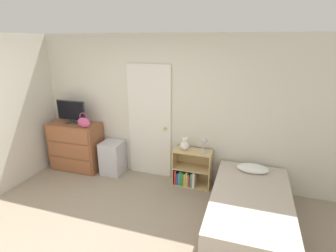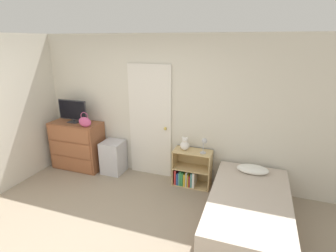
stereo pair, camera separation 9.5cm
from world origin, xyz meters
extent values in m
plane|color=gray|center=(0.00, 0.00, 0.00)|extent=(16.00, 16.00, 0.00)
cube|color=beige|center=(0.00, 2.14, 1.27)|extent=(10.00, 0.06, 2.55)
cube|color=silver|center=(0.04, 2.09, 1.03)|extent=(0.80, 0.04, 2.06)
sphere|color=gold|center=(0.35, 2.05, 0.95)|extent=(0.06, 0.06, 0.06)
cube|color=brown|center=(-1.42, 1.86, 0.47)|extent=(0.98, 0.47, 0.93)
cube|color=#9D5B39|center=(-1.42, 1.62, 0.16)|extent=(0.90, 0.01, 0.27)
cube|color=#9D5B39|center=(-1.42, 1.62, 0.47)|extent=(0.90, 0.01, 0.27)
cube|color=#9D5B39|center=(-1.42, 1.62, 0.78)|extent=(0.90, 0.01, 0.27)
cube|color=#2D2D33|center=(-1.46, 1.87, 0.94)|extent=(0.21, 0.16, 0.01)
cylinder|color=#2D2D33|center=(-1.46, 1.87, 0.97)|extent=(0.04, 0.04, 0.04)
cube|color=#2D2D33|center=(-1.46, 1.87, 1.18)|extent=(0.60, 0.02, 0.38)
cube|color=black|center=(-1.46, 1.85, 1.18)|extent=(0.57, 0.01, 0.34)
ellipsoid|color=#C64C7F|center=(-1.08, 1.70, 1.03)|extent=(0.26, 0.10, 0.19)
torus|color=#C64C7F|center=(-1.08, 1.70, 1.13)|extent=(0.15, 0.01, 0.15)
cube|color=silver|center=(-0.66, 1.90, 0.31)|extent=(0.39, 0.40, 0.62)
cube|color=tan|center=(0.57, 1.93, 0.32)|extent=(0.02, 0.32, 0.65)
cube|color=tan|center=(1.20, 1.93, 0.32)|extent=(0.02, 0.32, 0.65)
cube|color=tan|center=(0.88, 1.93, 0.01)|extent=(0.62, 0.32, 0.02)
cube|color=tan|center=(0.88, 1.93, 0.32)|extent=(0.62, 0.32, 0.02)
cube|color=tan|center=(0.88, 1.93, 0.64)|extent=(0.62, 0.32, 0.02)
cube|color=tan|center=(0.88, 2.09, 0.32)|extent=(0.65, 0.01, 0.65)
cube|color=red|center=(0.62, 1.92, 0.15)|extent=(0.03, 0.27, 0.27)
cube|color=#3359B2|center=(0.65, 1.89, 0.13)|extent=(0.02, 0.22, 0.22)
cube|color=teal|center=(0.68, 1.90, 0.13)|extent=(0.03, 0.22, 0.23)
cube|color=#338C4C|center=(0.71, 1.90, 0.15)|extent=(0.02, 0.22, 0.26)
cube|color=#338C4C|center=(0.74, 1.89, 0.14)|extent=(0.03, 0.22, 0.24)
cube|color=gold|center=(0.78, 1.91, 0.13)|extent=(0.03, 0.26, 0.22)
cube|color=white|center=(0.81, 1.89, 0.15)|extent=(0.02, 0.21, 0.26)
cube|color=gold|center=(0.84, 1.92, 0.13)|extent=(0.02, 0.27, 0.23)
cube|color=red|center=(0.87, 1.90, 0.12)|extent=(0.02, 0.24, 0.20)
cube|color=teal|center=(0.90, 1.91, 0.15)|extent=(0.03, 0.24, 0.26)
cube|color=white|center=(0.94, 1.91, 0.16)|extent=(0.04, 0.24, 0.28)
sphere|color=silver|center=(0.74, 1.93, 0.73)|extent=(0.16, 0.16, 0.16)
sphere|color=silver|center=(0.74, 1.93, 0.83)|extent=(0.10, 0.10, 0.10)
sphere|color=silver|center=(0.74, 1.89, 0.82)|extent=(0.03, 0.03, 0.03)
sphere|color=silver|center=(0.70, 1.93, 0.86)|extent=(0.04, 0.04, 0.04)
sphere|color=silver|center=(0.78, 1.93, 0.86)|extent=(0.04, 0.04, 0.04)
cylinder|color=#B2B2B7|center=(1.07, 1.90, 0.65)|extent=(0.10, 0.10, 0.01)
cylinder|color=#B2B2B7|center=(1.07, 1.90, 0.75)|extent=(0.01, 0.01, 0.19)
sphere|color=#B2B2B7|center=(1.09, 1.89, 0.87)|extent=(0.09, 0.09, 0.09)
cube|color=brown|center=(1.87, 1.12, 0.06)|extent=(1.07, 1.96, 0.12)
cube|color=beige|center=(1.87, 1.12, 0.30)|extent=(1.03, 1.90, 0.36)
ellipsoid|color=white|center=(1.87, 1.82, 0.53)|extent=(0.48, 0.28, 0.12)
camera|label=1|loc=(1.75, -2.09, 2.45)|focal=28.00mm
camera|label=2|loc=(1.84, -2.06, 2.45)|focal=28.00mm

